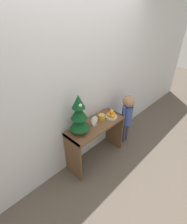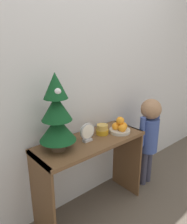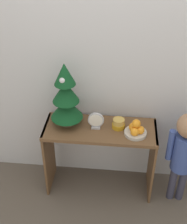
{
  "view_description": "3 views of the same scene",
  "coord_description": "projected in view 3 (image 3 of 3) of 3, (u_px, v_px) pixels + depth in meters",
  "views": [
    {
      "loc": [
        -1.55,
        -1.26,
        2.28
      ],
      "look_at": [
        -0.01,
        0.23,
        0.92
      ],
      "focal_mm": 28.0,
      "sensor_mm": 36.0,
      "label": 1
    },
    {
      "loc": [
        -1.07,
        -1.08,
        1.51
      ],
      "look_at": [
        0.05,
        0.21,
        0.94
      ],
      "focal_mm": 35.0,
      "sensor_mm": 36.0,
      "label": 2
    },
    {
      "loc": [
        0.16,
        -1.93,
        2.37
      ],
      "look_at": [
        -0.05,
        0.16,
        0.91
      ],
      "focal_mm": 50.0,
      "sensor_mm": 36.0,
      "label": 3
    }
  ],
  "objects": [
    {
      "name": "child_figure",
      "position": [
        185.0,
        148.0,
        2.62
      ],
      "size": [
        0.3,
        0.21,
        0.96
      ],
      "color": "#38384C",
      "rests_on": "ground_plane"
    },
    {
      "name": "back_wall",
      "position": [
        103.0,
        60.0,
        2.58
      ],
      "size": [
        7.0,
        0.05,
        2.5
      ],
      "primitive_type": "cube",
      "color": "silver",
      "rests_on": "ground_plane"
    },
    {
      "name": "desk_clock",
      "position": [
        96.0,
        121.0,
        2.65
      ],
      "size": [
        0.14,
        0.04,
        0.16
      ],
      "color": "#B2B2B7",
      "rests_on": "console_table"
    },
    {
      "name": "ground_plane",
      "position": [
        98.0,
        200.0,
        2.95
      ],
      "size": [
        12.0,
        12.0,
        0.0
      ],
      "primitive_type": "plane",
      "color": "brown"
    },
    {
      "name": "fruit_bowl",
      "position": [
        136.0,
        130.0,
        2.6
      ],
      "size": [
        0.19,
        0.19,
        0.15
      ],
      "color": "#B7B2A8",
      "rests_on": "console_table"
    },
    {
      "name": "singing_bowl",
      "position": [
        119.0,
        124.0,
        2.68
      ],
      "size": [
        0.11,
        0.11,
        0.09
      ],
      "color": "#B78419",
      "rests_on": "console_table"
    },
    {
      "name": "mini_tree",
      "position": [
        66.0,
        97.0,
        2.59
      ],
      "size": [
        0.28,
        0.28,
        0.59
      ],
      "color": "#4C3828",
      "rests_on": "console_table"
    },
    {
      "name": "console_table",
      "position": [
        100.0,
        144.0,
        2.8
      ],
      "size": [
        0.98,
        0.39,
        0.71
      ],
      "color": "brown",
      "rests_on": "ground_plane"
    }
  ]
}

